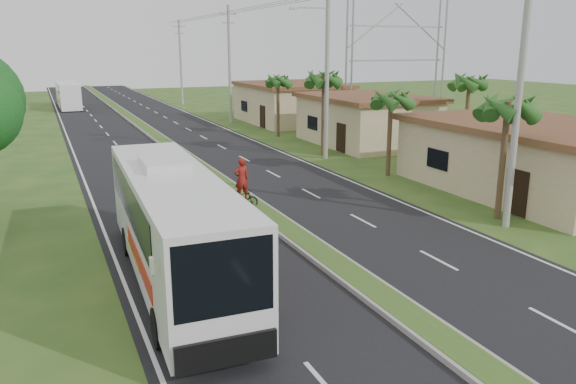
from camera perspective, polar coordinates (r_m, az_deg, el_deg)
name	(u,v)px	position (r m, az deg, el deg)	size (l,w,h in m)	color
ground	(350,277)	(18.28, 6.32, -8.58)	(180.00, 180.00, 0.00)	#29501D
road_asphalt	(192,163)	(36.25, -9.69, 2.92)	(14.00, 160.00, 0.02)	black
median_strip	(192,162)	(36.23, -9.69, 3.06)	(1.20, 160.00, 0.18)	gray
lane_edge_left	(81,172)	(35.27, -20.28, 1.88)	(0.12, 160.00, 0.01)	silver
lane_edge_right	(289,155)	(38.39, 0.06, 3.75)	(0.12, 160.00, 0.01)	silver
shop_near	(533,157)	(30.95, 23.60, 3.29)	(8.60, 12.60, 3.52)	tan
shop_mid	(366,119)	(43.23, 7.92, 7.31)	(7.60, 10.60, 3.67)	tan
shop_far	(291,103)	(55.55, 0.26, 9.08)	(8.60, 11.60, 3.82)	tan
palm_verge_a	(508,108)	(24.91, 21.42, 7.97)	(2.40, 2.40, 5.45)	#473321
palm_verge_b	(391,99)	(32.13, 10.43, 9.27)	(2.40, 2.40, 5.05)	#473321
palm_verge_c	(324,79)	(37.78, 3.66, 11.38)	(2.40, 2.40, 5.85)	#473321
palm_verge_d	(278,81)	(46.17, -1.03, 11.24)	(2.40, 2.40, 5.25)	#473321
palm_behind_shop	(469,82)	(39.43, 17.94, 10.57)	(2.40, 2.40, 5.65)	#473321
utility_pole_a	(520,86)	(23.78, 22.48, 9.88)	(1.60, 0.28, 11.00)	gray
utility_pole_b	(327,62)	(36.70, 3.96, 13.06)	(3.20, 0.28, 12.00)	gray
utility_pole_c	(230,63)	(55.22, -5.96, 12.86)	(1.60, 0.28, 11.00)	gray
utility_pole_d	(181,62)	(74.49, -10.85, 12.88)	(1.60, 0.28, 10.50)	gray
billboard_lattice	(397,51)	(53.99, 10.99, 13.87)	(10.18, 1.18, 12.07)	gray
coach_bus_main	(173,219)	(17.43, -11.63, -2.73)	(2.84, 11.70, 3.76)	silver
coach_bus_far	(68,94)	(73.91, -21.44, 9.27)	(2.38, 10.43, 3.03)	white
motorcyclist	(242,191)	(25.03, -4.72, 0.10)	(1.65, 0.66, 2.44)	black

